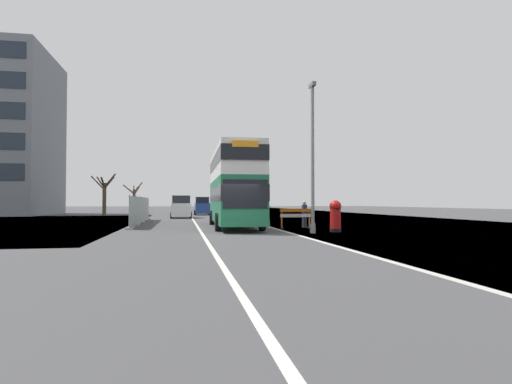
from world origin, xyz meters
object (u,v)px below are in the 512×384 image
object	(u,v)px
lamppost_foreground	(313,162)
red_pillar_postbox	(335,215)
roadworks_barrier	(296,215)
pedestrian_at_kerb	(304,214)
car_oncoming_near	(181,208)
double_decker_bus	(234,187)
car_receding_mid	(202,207)

from	to	relation	value
lamppost_foreground	red_pillar_postbox	distance (m)	3.17
roadworks_barrier	pedestrian_at_kerb	distance (m)	1.02
pedestrian_at_kerb	car_oncoming_near	bearing A→B (deg)	113.94
double_decker_bus	car_oncoming_near	bearing A→B (deg)	101.68
car_oncoming_near	pedestrian_at_kerb	xyz separation A→B (m)	(7.63, -17.19, -0.22)
car_oncoming_near	double_decker_bus	bearing A→B (deg)	-78.32
car_oncoming_near	red_pillar_postbox	bearing A→B (deg)	-68.88
car_receding_mid	pedestrian_at_kerb	distance (m)	27.26
double_decker_bus	car_receding_mid	bearing A→B (deg)	91.72
double_decker_bus	car_receding_mid	world-z (taller)	double_decker_bus
roadworks_barrier	car_oncoming_near	world-z (taller)	car_oncoming_near
double_decker_bus	pedestrian_at_kerb	world-z (taller)	double_decker_bus
red_pillar_postbox	car_oncoming_near	size ratio (longest dim) A/B	0.42
lamppost_foreground	double_decker_bus	bearing A→B (deg)	120.18
lamppost_foreground	pedestrian_at_kerb	size ratio (longest dim) A/B	4.68
double_decker_bus	pedestrian_at_kerb	distance (m)	4.80
double_decker_bus	lamppost_foreground	size ratio (longest dim) A/B	1.48
roadworks_barrier	pedestrian_at_kerb	xyz separation A→B (m)	(0.76, 0.68, 0.05)
car_receding_mid	pedestrian_at_kerb	xyz separation A→B (m)	(5.08, -26.78, -0.21)
lamppost_foreground	pedestrian_at_kerb	bearing A→B (deg)	78.21
roadworks_barrier	car_receding_mid	bearing A→B (deg)	98.95
lamppost_foreground	red_pillar_postbox	size ratio (longest dim) A/B	4.57
pedestrian_at_kerb	lamppost_foreground	bearing A→B (deg)	-101.79
car_receding_mid	pedestrian_at_kerb	world-z (taller)	car_receding_mid
double_decker_bus	lamppost_foreground	xyz separation A→B (m)	(3.35, -5.77, 1.06)
double_decker_bus	roadworks_barrier	size ratio (longest dim) A/B	5.91
double_decker_bus	roadworks_barrier	distance (m)	4.39
double_decker_bus	red_pillar_postbox	distance (m)	7.21
lamppost_foreground	red_pillar_postbox	bearing A→B (deg)	24.74
double_decker_bus	red_pillar_postbox	bearing A→B (deg)	-46.36
roadworks_barrier	car_receding_mid	xyz separation A→B (m)	(-4.33, 27.46, 0.26)
lamppost_foreground	roadworks_barrier	world-z (taller)	lamppost_foreground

